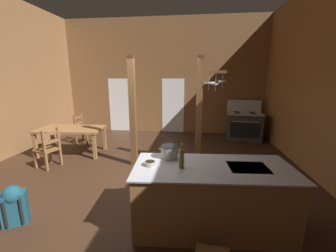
{
  "coord_description": "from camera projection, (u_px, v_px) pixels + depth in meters",
  "views": [
    {
      "loc": [
        1.16,
        -3.9,
        2.1
      ],
      "look_at": [
        0.59,
        0.74,
        1.02
      ],
      "focal_mm": 22.47,
      "sensor_mm": 36.0,
      "label": 1
    }
  ],
  "objects": [
    {
      "name": "ground_plane",
      "position": [
        136.0,
        183.0,
        4.4
      ],
      "size": [
        8.23,
        9.0,
        0.1
      ],
      "primitive_type": "cube",
      "color": "#382316"
    },
    {
      "name": "wall_back",
      "position": [
        164.0,
        77.0,
        7.94
      ],
      "size": [
        8.23,
        0.14,
        4.22
      ],
      "primitive_type": "cube",
      "color": "brown",
      "rests_on": "ground_plane"
    },
    {
      "name": "glazed_door_back_left",
      "position": [
        122.0,
        105.0,
        8.31
      ],
      "size": [
        1.0,
        0.01,
        2.05
      ],
      "primitive_type": "cube",
      "color": "white",
      "rests_on": "ground_plane"
    },
    {
      "name": "glazed_panel_back_right",
      "position": [
        173.0,
        106.0,
        8.07
      ],
      "size": [
        0.84,
        0.01,
        2.05
      ],
      "primitive_type": "cube",
      "color": "white",
      "rests_on": "ground_plane"
    },
    {
      "name": "kitchen_island",
      "position": [
        212.0,
        197.0,
        2.96
      ],
      "size": [
        2.22,
        1.11,
        0.92
      ],
      "color": "olive",
      "rests_on": "ground_plane"
    },
    {
      "name": "stove_range",
      "position": [
        244.0,
        126.0,
        7.2
      ],
      "size": [
        1.22,
        0.92,
        1.32
      ],
      "color": "#323232",
      "rests_on": "ground_plane"
    },
    {
      "name": "support_post_with_pot_rack",
      "position": [
        201.0,
        109.0,
        4.72
      ],
      "size": [
        0.65,
        0.25,
        2.57
      ],
      "color": "brown",
      "rests_on": "ground_plane"
    },
    {
      "name": "support_post_center",
      "position": [
        133.0,
        113.0,
        4.91
      ],
      "size": [
        0.14,
        0.14,
        2.57
      ],
      "color": "brown",
      "rests_on": "ground_plane"
    },
    {
      "name": "dining_table",
      "position": [
        71.0,
        131.0,
        5.79
      ],
      "size": [
        1.77,
        1.03,
        0.74
      ],
      "color": "olive",
      "rests_on": "ground_plane"
    },
    {
      "name": "ladderback_chair_near_window",
      "position": [
        48.0,
        149.0,
        4.95
      ],
      "size": [
        0.55,
        0.55,
        0.95
      ],
      "color": "brown",
      "rests_on": "ground_plane"
    },
    {
      "name": "ladderback_chair_by_post",
      "position": [
        83.0,
        129.0,
        6.82
      ],
      "size": [
        0.46,
        0.46,
        0.95
      ],
      "color": "brown",
      "rests_on": "ground_plane"
    },
    {
      "name": "backpack",
      "position": [
        14.0,
        204.0,
        3.04
      ],
      "size": [
        0.39,
        0.38,
        0.6
      ],
      "color": "#194756",
      "rests_on": "ground_plane"
    },
    {
      "name": "stockpot_on_counter",
      "position": [
        170.0,
        152.0,
        3.15
      ],
      "size": [
        0.33,
        0.26,
        0.19
      ],
      "color": "#A8AAB2",
      "rests_on": "kitchen_island"
    },
    {
      "name": "mixing_bowl_on_counter",
      "position": [
        150.0,
        163.0,
        2.89
      ],
      "size": [
        0.16,
        0.16,
        0.06
      ],
      "color": "#B2A893",
      "rests_on": "kitchen_island"
    },
    {
      "name": "bottle_tall_on_counter",
      "position": [
        181.0,
        158.0,
        2.8
      ],
      "size": [
        0.07,
        0.07,
        0.34
      ],
      "color": "brown",
      "rests_on": "kitchen_island"
    }
  ]
}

